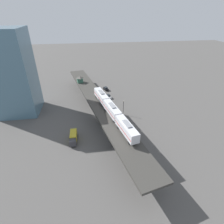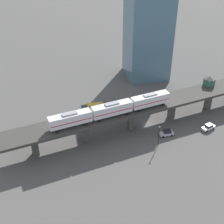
{
  "view_description": "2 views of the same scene",
  "coord_description": "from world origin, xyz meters",
  "px_view_note": "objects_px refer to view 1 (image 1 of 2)",
  "views": [
    {
      "loc": [
        3.83,
        67.91,
        41.71
      ],
      "look_at": [
        -4.34,
        12.94,
        8.96
      ],
      "focal_mm": 28.0,
      "sensor_mm": 36.0,
      "label": 1
    },
    {
      "loc": [
        -78.41,
        28.38,
        57.72
      ],
      "look_at": [
        -4.34,
        12.94,
        8.96
      ],
      "focal_mm": 50.0,
      "sensor_mm": 36.0,
      "label": 2
    }
  ],
  "objects_px": {
    "street_car_silver": "(113,109)",
    "subway_train": "(112,110)",
    "street_car_white": "(108,96)",
    "signal_hut": "(80,79)",
    "delivery_truck": "(73,137)",
    "office_tower": "(13,74)",
    "street_lamp": "(123,106)",
    "street_car_black": "(106,89)"
  },
  "relations": [
    {
      "from": "delivery_truck",
      "to": "subway_train",
      "type": "bearing_deg",
      "value": -165.76
    },
    {
      "from": "subway_train",
      "to": "street_lamp",
      "type": "height_order",
      "value": "subway_train"
    },
    {
      "from": "subway_train",
      "to": "street_lamp",
      "type": "bearing_deg",
      "value": -119.7
    },
    {
      "from": "street_car_silver",
      "to": "street_car_white",
      "type": "bearing_deg",
      "value": -88.81
    },
    {
      "from": "delivery_truck",
      "to": "street_lamp",
      "type": "relative_size",
      "value": 1.04
    },
    {
      "from": "subway_train",
      "to": "office_tower",
      "type": "bearing_deg",
      "value": -29.66
    },
    {
      "from": "office_tower",
      "to": "delivery_truck",
      "type": "bearing_deg",
      "value": 133.28
    },
    {
      "from": "street_car_white",
      "to": "delivery_truck",
      "type": "height_order",
      "value": "delivery_truck"
    },
    {
      "from": "street_car_silver",
      "to": "signal_hut",
      "type": "bearing_deg",
      "value": -53.42
    },
    {
      "from": "street_car_silver",
      "to": "delivery_truck",
      "type": "xyz_separation_m",
      "value": [
        17.45,
        20.17,
        0.82
      ]
    },
    {
      "from": "signal_hut",
      "to": "street_car_black",
      "type": "xyz_separation_m",
      "value": [
        -14.5,
        -4.7,
        -8.32
      ]
    },
    {
      "from": "street_car_black",
      "to": "street_car_silver",
      "type": "height_order",
      "value": "same"
    },
    {
      "from": "subway_train",
      "to": "street_car_black",
      "type": "distance_m",
      "value": 42.19
    },
    {
      "from": "street_car_silver",
      "to": "delivery_truck",
      "type": "distance_m",
      "value": 26.68
    },
    {
      "from": "street_car_black",
      "to": "street_car_silver",
      "type": "bearing_deg",
      "value": 90.79
    },
    {
      "from": "signal_hut",
      "to": "street_car_silver",
      "type": "height_order",
      "value": "signal_hut"
    },
    {
      "from": "subway_train",
      "to": "street_car_white",
      "type": "bearing_deg",
      "value": -94.65
    },
    {
      "from": "street_car_black",
      "to": "signal_hut",
      "type": "bearing_deg",
      "value": 17.95
    },
    {
      "from": "street_car_white",
      "to": "signal_hut",
      "type": "bearing_deg",
      "value": -22.63
    },
    {
      "from": "street_car_black",
      "to": "office_tower",
      "type": "height_order",
      "value": "office_tower"
    },
    {
      "from": "delivery_truck",
      "to": "street_lamp",
      "type": "height_order",
      "value": "street_lamp"
    },
    {
      "from": "street_car_white",
      "to": "street_car_silver",
      "type": "relative_size",
      "value": 1.06
    },
    {
      "from": "delivery_truck",
      "to": "office_tower",
      "type": "xyz_separation_m",
      "value": [
        24.55,
        -26.07,
        16.24
      ]
    },
    {
      "from": "street_car_white",
      "to": "delivery_truck",
      "type": "xyz_separation_m",
      "value": [
        17.16,
        34.11,
        0.82
      ]
    },
    {
      "from": "street_car_silver",
      "to": "office_tower",
      "type": "bearing_deg",
      "value": -7.99
    },
    {
      "from": "street_car_silver",
      "to": "subway_train",
      "type": "bearing_deg",
      "value": 80.47
    },
    {
      "from": "street_car_silver",
      "to": "street_lamp",
      "type": "height_order",
      "value": "street_lamp"
    },
    {
      "from": "subway_train",
      "to": "delivery_truck",
      "type": "xyz_separation_m",
      "value": [
        14.69,
        3.73,
        -8.24
      ]
    },
    {
      "from": "street_car_black",
      "to": "street_car_silver",
      "type": "distance_m",
      "value": 24.7
    },
    {
      "from": "street_car_black",
      "to": "delivery_truck",
      "type": "xyz_separation_m",
      "value": [
        17.11,
        44.87,
        0.82
      ]
    },
    {
      "from": "subway_train",
      "to": "street_car_silver",
      "type": "bearing_deg",
      "value": -99.53
    },
    {
      "from": "street_car_black",
      "to": "street_car_white",
      "type": "bearing_deg",
      "value": 90.26
    },
    {
      "from": "subway_train",
      "to": "street_car_silver",
      "type": "xyz_separation_m",
      "value": [
        -2.76,
        -16.45,
        -9.06
      ]
    },
    {
      "from": "signal_hut",
      "to": "street_car_black",
      "type": "bearing_deg",
      "value": -162.05
    },
    {
      "from": "street_car_white",
      "to": "delivery_truck",
      "type": "distance_m",
      "value": 38.19
    },
    {
      "from": "street_car_white",
      "to": "subway_train",
      "type": "bearing_deg",
      "value": 85.35
    },
    {
      "from": "delivery_truck",
      "to": "office_tower",
      "type": "height_order",
      "value": "office_tower"
    },
    {
      "from": "street_car_white",
      "to": "office_tower",
      "type": "bearing_deg",
      "value": 10.91
    },
    {
      "from": "street_car_silver",
      "to": "office_tower",
      "type": "relative_size",
      "value": 0.12
    },
    {
      "from": "signal_hut",
      "to": "street_lamp",
      "type": "height_order",
      "value": "signal_hut"
    },
    {
      "from": "delivery_truck",
      "to": "street_lamp",
      "type": "xyz_separation_m",
      "value": [
        -21.67,
        -15.98,
        2.35
      ]
    },
    {
      "from": "street_car_white",
      "to": "street_car_silver",
      "type": "distance_m",
      "value": 13.94
    }
  ]
}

